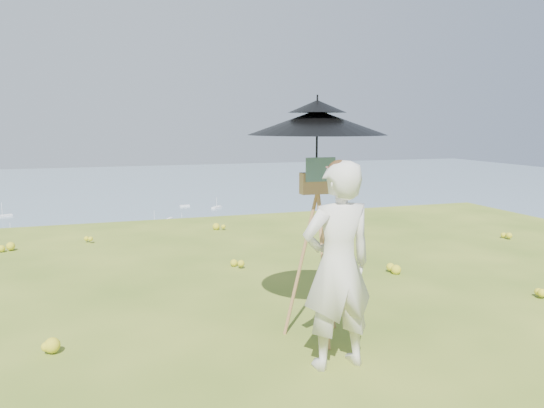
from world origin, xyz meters
name	(u,v)px	position (x,y,z in m)	size (l,w,h in m)	color
ground	(331,347)	(0.00, 0.00, 0.00)	(14.00, 14.00, 0.00)	#4E6F1F
shoreline_tier	(121,376)	(0.00, 75.00, -36.00)	(170.00, 28.00, 8.00)	gray
bay_water	(104,205)	(0.00, 240.00, -34.00)	(700.00, 700.00, 0.00)	#7492A7
slope_trees	(134,351)	(0.00, 35.00, -15.00)	(110.00, 50.00, 6.00)	#185019
harbor_town	(119,335)	(0.00, 75.00, -29.50)	(110.00, 22.00, 5.00)	silver
moored_boats	(64,245)	(-12.50, 161.00, -33.65)	(140.00, 140.00, 0.70)	white
wildflowers	(321,330)	(0.00, 0.25, 0.06)	(10.00, 10.50, 0.12)	gold
painter	(338,266)	(-0.12, -0.35, 0.86)	(0.62, 0.41, 1.71)	white
field_easel	(317,249)	(-0.04, 0.26, 0.85)	(0.64, 0.64, 1.70)	#AD7148
sun_umbrella	(317,143)	(-0.05, 0.29, 1.82)	(1.26, 1.26, 0.85)	black
painter_cap	(340,166)	(-0.12, -0.35, 1.66)	(0.19, 0.23, 0.10)	#CB6F75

